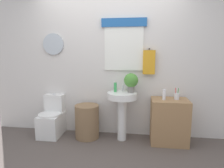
# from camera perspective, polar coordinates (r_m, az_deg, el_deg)

# --- Properties ---
(ground_plane) EXTENTS (8.00, 8.00, 0.00)m
(ground_plane) POSITION_cam_1_polar(r_m,az_deg,el_deg) (2.78, -4.24, -22.74)
(ground_plane) COLOR #564C47
(back_wall) EXTENTS (4.40, 0.18, 2.60)m
(back_wall) POSITION_cam_1_polar(r_m,az_deg,el_deg) (3.49, -0.47, 6.57)
(back_wall) COLOR silver
(back_wall) RESTS_ON ground_plane
(toilet) EXTENTS (0.38, 0.51, 0.73)m
(toilet) POSITION_cam_1_polar(r_m,az_deg,el_deg) (3.73, -16.92, -9.83)
(toilet) COLOR white
(toilet) RESTS_ON ground_plane
(laundry_hamper) EXTENTS (0.41, 0.41, 0.58)m
(laundry_hamper) POSITION_cam_1_polar(r_m,az_deg,el_deg) (3.48, -7.23, -10.70)
(laundry_hamper) COLOR #846647
(laundry_hamper) RESTS_ON ground_plane
(pedestal_sink) EXTENTS (0.49, 0.49, 0.81)m
(pedestal_sink) POSITION_cam_1_polar(r_m,az_deg,el_deg) (3.28, 2.93, -6.17)
(pedestal_sink) COLOR white
(pedestal_sink) RESTS_ON ground_plane
(faucet) EXTENTS (0.03, 0.03, 0.10)m
(faucet) POSITION_cam_1_polar(r_m,az_deg,el_deg) (3.34, 3.15, -1.26)
(faucet) COLOR silver
(faucet) RESTS_ON pedestal_sink
(wooden_cabinet) EXTENTS (0.58, 0.44, 0.72)m
(wooden_cabinet) POSITION_cam_1_polar(r_m,az_deg,el_deg) (3.38, 16.19, -10.30)
(wooden_cabinet) COLOR #9E754C
(wooden_cabinet) RESTS_ON ground_plane
(soap_bottle) EXTENTS (0.05, 0.05, 0.16)m
(soap_bottle) POSITION_cam_1_polar(r_m,az_deg,el_deg) (3.28, 0.96, -0.95)
(soap_bottle) COLOR green
(soap_bottle) RESTS_ON pedestal_sink
(potted_plant) EXTENTS (0.23, 0.23, 0.32)m
(potted_plant) POSITION_cam_1_polar(r_m,az_deg,el_deg) (3.25, 5.54, 0.82)
(potted_plant) COLOR slate
(potted_plant) RESTS_ON pedestal_sink
(lotion_bottle) EXTENTS (0.05, 0.05, 0.17)m
(lotion_bottle) POSITION_cam_1_polar(r_m,az_deg,el_deg) (3.21, 14.85, -2.98)
(lotion_bottle) COLOR white
(lotion_bottle) RESTS_ON wooden_cabinet
(toothbrush_cup) EXTENTS (0.08, 0.08, 0.18)m
(toothbrush_cup) POSITION_cam_1_polar(r_m,az_deg,el_deg) (3.30, 18.22, -3.38)
(toothbrush_cup) COLOR silver
(toothbrush_cup) RESTS_ON wooden_cabinet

